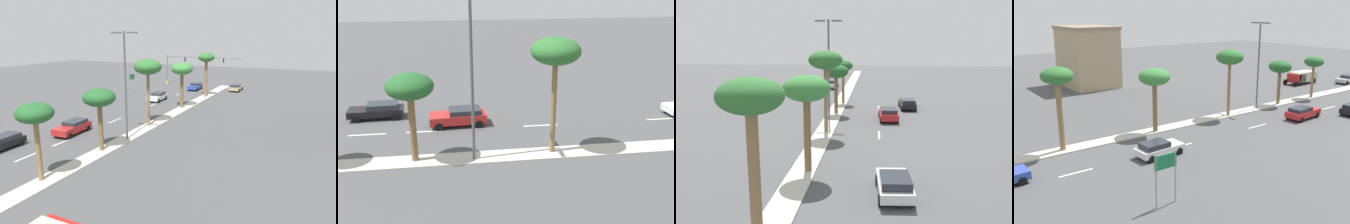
{
  "view_description": "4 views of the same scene",
  "coord_description": "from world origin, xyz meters",
  "views": [
    {
      "loc": [
        -17.42,
        65.53,
        10.6
      ],
      "look_at": [
        -2.85,
        34.75,
        2.29
      ],
      "focal_mm": 33.63,
      "sensor_mm": 36.0,
      "label": 1
    },
    {
      "loc": [
        -24.33,
        40.51,
        11.88
      ],
      "look_at": [
        2.03,
        36.67,
        2.48
      ],
      "focal_mm": 42.92,
      "sensor_mm": 36.0,
      "label": 2
    },
    {
      "loc": [
        5.04,
        -0.89,
        9.32
      ],
      "look_at": [
        1.93,
        33.79,
        2.1
      ],
      "focal_mm": 39.52,
      "sensor_mm": 36.0,
      "label": 3
    },
    {
      "loc": [
        32.61,
        2.79,
        12.55
      ],
      "look_at": [
        0.04,
        26.89,
        1.51
      ],
      "focal_mm": 40.67,
      "sensor_mm": 36.0,
      "label": 4
    }
  ],
  "objects": [
    {
      "name": "ground_plane",
      "position": [
        0.0,
        37.72,
        0.0
      ],
      "size": [
        160.0,
        160.0,
        0.0
      ],
      "primitive_type": "plane",
      "color": "#4C4C4F"
    },
    {
      "name": "median_curb",
      "position": [
        0.0,
        48.49,
        0.06
      ],
      "size": [
        1.8,
        96.99,
        0.12
      ],
      "primitive_type": "cube",
      "color": "beige",
      "rests_on": "ground"
    },
    {
      "name": "lane_stripe_far",
      "position": [
        5.33,
        12.55,
        0.01
      ],
      "size": [
        0.2,
        2.8,
        0.01
      ],
      "primitive_type": "cube",
      "color": "silver",
      "rests_on": "ground"
    },
    {
      "name": "lane_stripe_near",
      "position": [
        5.33,
        22.77,
        0.01
      ],
      "size": [
        0.2,
        2.8,
        0.01
      ],
      "primitive_type": "cube",
      "color": "silver",
      "rests_on": "ground"
    },
    {
      "name": "lane_stripe_rear",
      "position": [
        5.33,
        33.35,
        0.01
      ],
      "size": [
        0.2,
        2.8,
        0.01
      ],
      "primitive_type": "cube",
      "color": "silver",
      "rests_on": "ground"
    },
    {
      "name": "lane_stripe_mid",
      "position": [
        5.33,
        42.63,
        0.01
      ],
      "size": [
        0.2,
        2.8,
        0.01
      ],
      "primitive_type": "cube",
      "color": "silver",
      "rests_on": "ground"
    },
    {
      "name": "lane_stripe_right",
      "position": [
        5.33,
        46.97,
        0.01
      ],
      "size": [
        0.2,
        2.8,
        0.01
      ],
      "primitive_type": "cube",
      "color": "silver",
      "rests_on": "ground"
    },
    {
      "name": "directional_road_sign",
      "position": [
        13.75,
        15.44,
        2.62
      ],
      "size": [
        0.1,
        1.67,
        3.56
      ],
      "color": "gray",
      "rests_on": "ground"
    },
    {
      "name": "commercial_building",
      "position": [
        -27.25,
        27.67,
        4.94
      ],
      "size": [
        10.52,
        7.53,
        9.84
      ],
      "color": "tan",
      "rests_on": "ground"
    },
    {
      "name": "palm_tree_right",
      "position": [
        -0.05,
        13.45,
        6.5
      ],
      "size": [
        2.81,
        2.81,
        7.58
      ],
      "color": "olive",
      "rests_on": "median_curb"
    },
    {
      "name": "palm_tree_rear",
      "position": [
        0.38,
        23.17,
        5.67
      ],
      "size": [
        3.23,
        3.23,
        6.64
      ],
      "color": "brown",
      "rests_on": "median_curb"
    },
    {
      "name": "palm_tree_near",
      "position": [
        0.19,
        33.75,
        6.92
      ],
      "size": [
        3.24,
        3.24,
        7.85
      ],
      "color": "olive",
      "rests_on": "median_curb"
    },
    {
      "name": "palm_tree_leading",
      "position": [
        0.15,
        42.97,
        4.98
      ],
      "size": [
        3.0,
        3.0,
        5.84
      ],
      "color": "brown",
      "rests_on": "median_curb"
    },
    {
      "name": "palm_tree_outboard",
      "position": [
        0.36,
        50.06,
        5.08
      ],
      "size": [
        2.71,
        2.71,
        5.87
      ],
      "color": "olive",
      "rests_on": "median_curb"
    },
    {
      "name": "street_lamp_front",
      "position": [
        -0.22,
        39.13,
        6.42
      ],
      "size": [
        2.9,
        0.24,
        10.89
      ],
      "color": "#515459",
      "rests_on": "median_curb"
    },
    {
      "name": "sedan_silver_outboard",
      "position": [
        -2.9,
        64.91,
        0.74
      ],
      "size": [
        2.24,
        4.69,
        1.38
      ],
      "color": "#B2B2B7",
      "rests_on": "ground"
    },
    {
      "name": "sedan_red_mid",
      "position": [
        6.37,
        39.85,
        0.77
      ],
      "size": [
        2.25,
        4.63,
        1.41
      ],
      "color": "red",
      "rests_on": "ground"
    },
    {
      "name": "sedan_white_leading",
      "position": [
        6.18,
        19.76,
        0.73
      ],
      "size": [
        2.25,
        4.39,
        1.36
      ],
      "color": "silver",
      "rests_on": "ground"
    },
    {
      "name": "box_truck",
      "position": [
        -7.15,
        57.71,
        1.21
      ],
      "size": [
        2.5,
        6.14,
        2.09
      ],
      "color": "#B21E19",
      "rests_on": "ground"
    }
  ]
}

